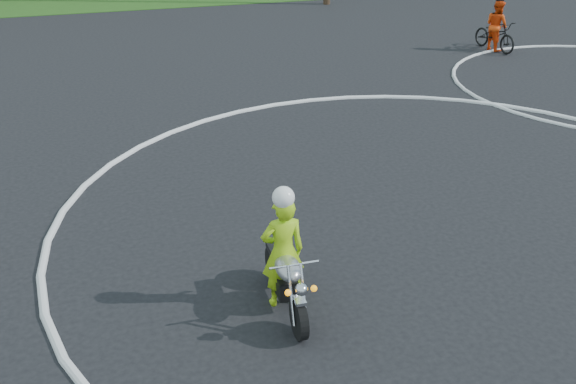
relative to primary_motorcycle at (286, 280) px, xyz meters
name	(u,v)px	position (x,y,z in m)	size (l,w,h in m)	color
ground	(555,325)	(3.02, -1.31, -0.44)	(120.00, 120.00, 0.00)	black
course_markings	(499,164)	(5.19, 3.04, -0.43)	(19.05, 19.05, 0.12)	silver
primary_motorcycle	(286,280)	(0.00, 0.00, 0.00)	(0.60, 1.71, 0.90)	black
rider_primary_grp	(283,249)	(0.00, 0.13, 0.37)	(0.56, 0.38, 1.66)	#A0D616
rider_second_grp	(496,31)	(10.18, 10.72, 0.15)	(0.83, 1.80, 1.67)	black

